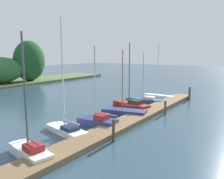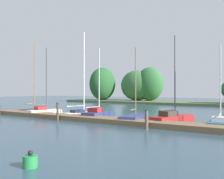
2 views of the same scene
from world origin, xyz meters
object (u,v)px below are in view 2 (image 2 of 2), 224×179
channel_buoy_0 (30,161)px  mooring_piling_1 (58,111)px  sailboat_1 (45,111)px  sailboat_5 (173,118)px  sailboat_4 (135,118)px  mooring_piling_2 (147,119)px  sailboat_6 (220,122)px  sailboat_2 (82,112)px  sailboat_3 (98,114)px  sailboat_0 (34,109)px

channel_buoy_0 → mooring_piling_1: bearing=133.5°
sailboat_1 → channel_buoy_0: bearing=-120.0°
sailboat_5 → mooring_piling_1: 8.92m
mooring_piling_1 → sailboat_1: bearing=150.9°
sailboat_4 → mooring_piling_2: size_ratio=4.78×
sailboat_5 → channel_buoy_0: 12.90m
sailboat_5 → sailboat_6: bearing=-75.2°
sailboat_1 → channel_buoy_0: (13.19, -11.74, -0.20)m
sailboat_5 → mooring_piling_2: 3.68m
mooring_piling_1 → sailboat_4: bearing=26.0°
mooring_piling_2 → sailboat_5: bearing=86.7°
mooring_piling_2 → sailboat_1: bearing=168.3°
sailboat_4 → mooring_piling_2: 3.76m
sailboat_2 → sailboat_6: sailboat_2 is taller
sailboat_3 → channel_buoy_0: size_ratio=11.34×
mooring_piling_2 → sailboat_3: bearing=154.4°
sailboat_4 → sailboat_6: sailboat_4 is taller
sailboat_1 → sailboat_3: 6.20m
sailboat_1 → sailboat_5: 12.54m
sailboat_0 → mooring_piling_2: sailboat_0 is taller
sailboat_5 → channel_buoy_0: sailboat_5 is taller
channel_buoy_0 → sailboat_3: bearing=120.0°
sailboat_3 → sailboat_5: size_ratio=0.93×
sailboat_0 → sailboat_4: sailboat_0 is taller
sailboat_3 → sailboat_0: bearing=79.7°
sailboat_6 → channel_buoy_0: size_ratio=10.38×
sailboat_1 → sailboat_5: bearing=-73.1°
sailboat_1 → sailboat_6: 15.72m
sailboat_5 → channel_buoy_0: bearing=-163.9°
sailboat_2 → sailboat_3: (2.44, -0.77, 0.03)m
sailboat_4 → channel_buoy_0: (3.37, -12.04, -0.11)m
sailboat_3 → sailboat_6: size_ratio=1.09×
sailboat_0 → sailboat_1: (3.23, -1.21, 0.05)m
sailboat_1 → sailboat_2: 3.92m
sailboat_3 → sailboat_2: bearing=67.2°
sailboat_2 → sailboat_5: size_ratio=1.21×
sailboat_4 → sailboat_3: bearing=75.3°
sailboat_5 → mooring_piling_1: size_ratio=4.58×
sailboat_5 → channel_buoy_0: (0.70, -12.88, -0.18)m
sailboat_2 → sailboat_0: bearing=102.0°
channel_buoy_0 → sailboat_4: bearing=105.7°
sailboat_2 → channel_buoy_0: bearing=-131.3°
sailboat_0 → mooring_piling_1: size_ratio=5.32×
sailboat_4 → channel_buoy_0: sailboat_4 is taller
sailboat_3 → sailboat_4: bearing=-96.7°
sailboat_0 → sailboat_3: bearing=-103.8°
sailboat_4 → mooring_piling_2: bearing=-152.3°
sailboat_1 → sailboat_4: sailboat_1 is taller
sailboat_3 → mooring_piling_2: size_ratio=5.03×
sailboat_3 → channel_buoy_0: bearing=-155.3°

